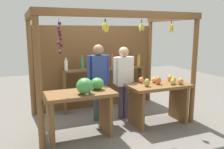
{
  "coord_description": "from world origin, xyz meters",
  "views": [
    {
      "loc": [
        -1.81,
        -4.56,
        1.88
      ],
      "look_at": [
        0.0,
        -0.17,
        1.0
      ],
      "focal_mm": 37.98,
      "sensor_mm": 36.0,
      "label": 1
    }
  ],
  "objects": [
    {
      "name": "ground_plane",
      "position": [
        0.0,
        0.0,
        0.0
      ],
      "size": [
        12.0,
        12.0,
        0.0
      ],
      "primitive_type": "plane",
      "color": "slate",
      "rests_on": "ground"
    },
    {
      "name": "market_stall",
      "position": [
        -0.0,
        0.39,
        1.29
      ],
      "size": [
        3.12,
        1.82,
        2.22
      ],
      "color": "brown",
      "rests_on": "ground"
    },
    {
      "name": "fruit_counter_left",
      "position": [
        -0.78,
        -0.66,
        0.67
      ],
      "size": [
        1.26,
        0.64,
        1.09
      ],
      "color": "brown",
      "rests_on": "ground"
    },
    {
      "name": "fruit_counter_right",
      "position": [
        0.83,
        -0.64,
        0.61
      ],
      "size": [
        1.26,
        0.64,
        0.98
      ],
      "color": "brown",
      "rests_on": "ground"
    },
    {
      "name": "bottle_shelf_unit",
      "position": [
        0.15,
        0.64,
        0.79
      ],
      "size": [
        2.0,
        0.22,
        1.35
      ],
      "color": "brown",
      "rests_on": "ground"
    },
    {
      "name": "vendor_man",
      "position": [
        -0.24,
        -0.03,
        0.96
      ],
      "size": [
        0.48,
        0.22,
        1.61
      ],
      "rotation": [
        0.0,
        0.0,
        -0.01
      ],
      "color": "#34484B",
      "rests_on": "ground"
    },
    {
      "name": "vendor_woman",
      "position": [
        0.3,
        -0.09,
        0.92
      ],
      "size": [
        0.48,
        0.21,
        1.55
      ],
      "rotation": [
        0.0,
        0.0,
        -0.11
      ],
      "color": "#4D3C52",
      "rests_on": "ground"
    }
  ]
}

